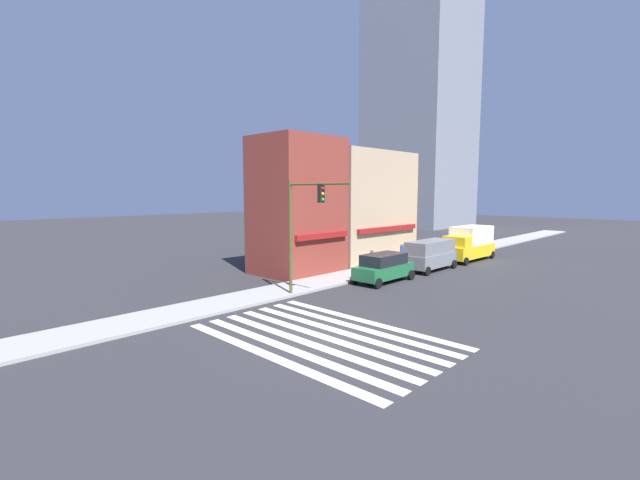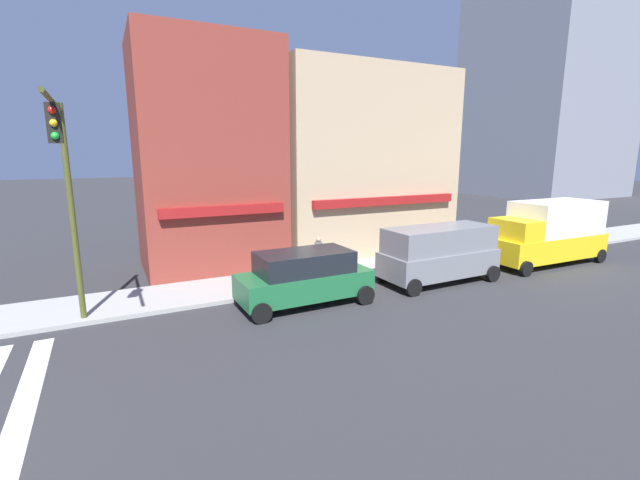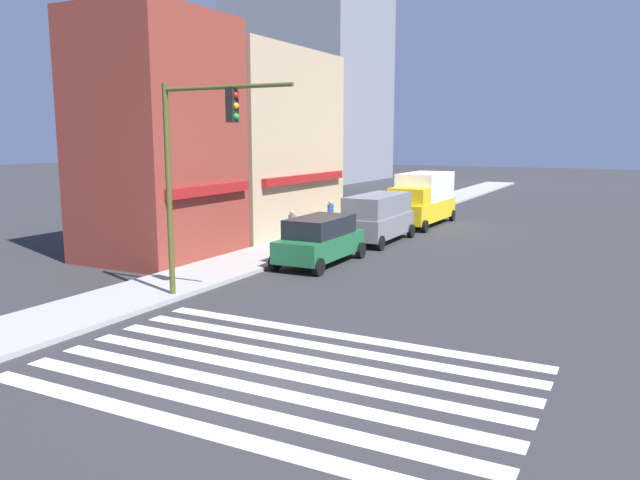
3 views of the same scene
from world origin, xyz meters
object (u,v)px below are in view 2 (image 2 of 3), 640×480
Objects in this scene: box_truck_yellow at (548,232)px; pedestrian_grey_coat at (318,257)px; traffic_signal at (66,180)px; suv_green at (304,277)px; van_grey at (439,252)px; pedestrian_blue_shirt at (403,244)px.

box_truck_yellow reaches higher than pedestrian_grey_coat.
box_truck_yellow is (19.92, -0.70, -2.97)m from traffic_signal.
van_grey is (6.15, -0.00, 0.25)m from suv_green.
box_truck_yellow is at bearing -73.57° from pedestrian_grey_coat.
traffic_signal reaches higher than suv_green.
van_grey reaches higher than pedestrian_grey_coat.
pedestrian_grey_coat and pedestrian_blue_shirt have the same top height.
box_truck_yellow is (12.95, -0.00, 0.56)m from suv_green.
box_truck_yellow is at bearing -60.09° from pedestrian_blue_shirt.
van_grey is at bearing -89.22° from pedestrian_grey_coat.
traffic_signal is at bearing 128.21° from pedestrian_grey_coat.
van_grey is (13.12, -0.70, -3.27)m from traffic_signal.
pedestrian_blue_shirt is (0.19, 2.69, -0.21)m from van_grey.
pedestrian_grey_coat is at bearing 147.17° from pedestrian_blue_shirt.
traffic_signal is 1.08× the size of box_truck_yellow.
box_truck_yellow is at bearing -0.81° from van_grey.
pedestrian_blue_shirt is at bearing 158.89° from box_truck_yellow.
van_grey is at bearing -0.75° from suv_green.
pedestrian_blue_shirt is at bearing 22.28° from suv_green.
traffic_signal is at bearing 176.12° from van_grey.
traffic_signal reaches higher than box_truck_yellow.
box_truck_yellow reaches higher than van_grey.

